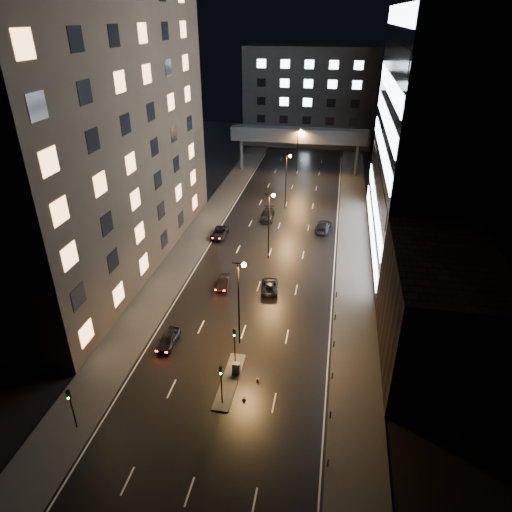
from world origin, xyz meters
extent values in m
plane|color=black|center=(0.00, 40.00, 0.00)|extent=(160.00, 160.00, 0.00)
cube|color=#383533|center=(-12.50, 35.00, 0.07)|extent=(5.00, 110.00, 0.15)
cube|color=#383533|center=(12.50, 35.00, 0.07)|extent=(5.00, 110.00, 0.15)
cube|color=#2D2319|center=(-22.50, 24.00, 20.00)|extent=(15.00, 48.00, 40.00)
cube|color=black|center=(20.00, 9.00, 6.00)|extent=(10.00, 18.00, 12.00)
cube|color=black|center=(25.00, 36.00, 22.50)|extent=(20.00, 36.00, 45.00)
cube|color=#333335|center=(0.00, 98.00, 12.50)|extent=(34.00, 14.00, 25.00)
cube|color=#333335|center=(0.00, 70.00, 8.50)|extent=(30.00, 3.00, 3.00)
cylinder|color=#333335|center=(-13.00, 70.00, 3.50)|extent=(0.80, 0.80, 7.00)
cylinder|color=#333335|center=(13.00, 70.00, 3.50)|extent=(0.80, 0.80, 7.00)
cube|color=#383533|center=(0.30, 2.00, 0.07)|extent=(1.60, 8.00, 0.15)
cylinder|color=black|center=(0.30, 4.50, 1.90)|extent=(0.12, 0.12, 3.50)
cube|color=black|center=(0.30, 4.50, 4.10)|extent=(0.28, 0.22, 0.90)
sphere|color=#0CFF33|center=(0.30, 4.36, 3.82)|extent=(0.18, 0.18, 0.18)
cylinder|color=black|center=(0.30, -1.00, 1.90)|extent=(0.12, 0.12, 3.50)
cube|color=black|center=(0.30, -1.00, 4.10)|extent=(0.28, 0.22, 0.90)
sphere|color=#0CFF33|center=(0.30, -1.14, 3.82)|extent=(0.18, 0.18, 0.18)
cylinder|color=black|center=(-11.50, -6.00, 1.75)|extent=(0.12, 0.12, 3.50)
cube|color=black|center=(-11.50, -6.00, 3.95)|extent=(0.28, 0.22, 0.90)
sphere|color=#0CFF33|center=(-11.50, -6.14, 3.67)|extent=(0.18, 0.18, 0.18)
cylinder|color=black|center=(10.20, -6.00, 0.45)|extent=(0.12, 0.12, 0.90)
cylinder|color=black|center=(10.20, -1.00, 0.45)|extent=(0.12, 0.12, 0.90)
cylinder|color=black|center=(10.20, 4.00, 0.45)|extent=(0.12, 0.12, 0.90)
cylinder|color=black|center=(10.20, 9.00, 0.45)|extent=(0.12, 0.12, 0.90)
cylinder|color=black|center=(10.20, 14.00, 0.45)|extent=(0.12, 0.12, 0.90)
cylinder|color=black|center=(10.20, 19.00, 0.45)|extent=(0.12, 0.12, 0.90)
cylinder|color=black|center=(0.00, 8.00, 5.00)|extent=(0.18, 0.18, 10.00)
cylinder|color=black|center=(0.00, 8.00, 10.00)|extent=(1.20, 0.12, 0.12)
sphere|color=#FF9E38|center=(0.60, 8.00, 9.90)|extent=(0.50, 0.50, 0.50)
cylinder|color=black|center=(0.00, 28.00, 5.00)|extent=(0.18, 0.18, 10.00)
cylinder|color=black|center=(0.00, 28.00, 10.00)|extent=(1.20, 0.12, 0.12)
sphere|color=#FF9E38|center=(0.60, 28.00, 9.90)|extent=(0.50, 0.50, 0.50)
cylinder|color=black|center=(0.00, 48.00, 5.00)|extent=(0.18, 0.18, 10.00)
cylinder|color=black|center=(0.00, 48.00, 10.00)|extent=(1.20, 0.12, 0.12)
sphere|color=#FF9E38|center=(0.60, 48.00, 9.90)|extent=(0.50, 0.50, 0.50)
cylinder|color=black|center=(0.00, 68.00, 5.00)|extent=(0.18, 0.18, 10.00)
cylinder|color=black|center=(0.00, 68.00, 10.00)|extent=(1.20, 0.12, 0.12)
sphere|color=#FF9E38|center=(0.60, 68.00, 9.90)|extent=(0.50, 0.50, 0.50)
imported|color=black|center=(-7.57, 6.30, 0.72)|extent=(1.75, 4.24, 1.44)
imported|color=black|center=(-4.54, 19.08, 0.66)|extent=(1.77, 4.09, 1.31)
imported|color=black|center=(-8.93, 33.82, 0.68)|extent=(2.33, 4.94, 1.37)
imported|color=black|center=(-2.42, 42.51, 0.76)|extent=(2.32, 5.32, 1.52)
imported|color=black|center=(1.55, 19.32, 0.64)|extent=(2.70, 4.86, 1.28)
imported|color=black|center=(7.47, 39.37, 0.78)|extent=(2.72, 5.58, 1.56)
cube|color=#49494C|center=(0.70, 3.06, 0.80)|extent=(0.75, 0.56, 1.30)
cone|color=orange|center=(2.19, -0.19, 0.27)|extent=(0.41, 0.41, 0.55)
cone|color=#FF3B0D|center=(3.00, 2.47, 0.25)|extent=(0.42, 0.42, 0.50)
camera|label=1|loc=(8.95, -30.81, 31.99)|focal=32.00mm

